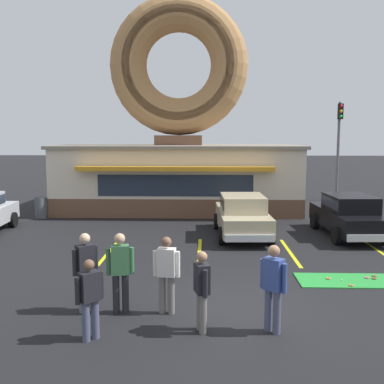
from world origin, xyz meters
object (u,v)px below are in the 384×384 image
at_px(pedestrian_blue_sweater_man, 273,284).
at_px(pedestrian_hooded_kid, 120,269).
at_px(traffic_light_pole, 339,138).
at_px(car_black, 349,214).
at_px(pedestrian_crossing_woman, 90,296).
at_px(golf_ball, 342,280).
at_px(pedestrian_beanie_man, 202,288).
at_px(car_champagne, 242,214).
at_px(pedestrian_clipboard_woman, 86,268).
at_px(pedestrian_leather_jacket_man, 167,271).
at_px(trash_bin, 41,207).

relative_size(pedestrian_blue_sweater_man, pedestrian_hooded_kid, 0.99).
height_order(pedestrian_blue_sweater_man, traffic_light_pole, traffic_light_pole).
distance_m(car_black, pedestrian_hooded_kid, 10.66).
height_order(pedestrian_crossing_woman, traffic_light_pole, traffic_light_pole).
distance_m(golf_ball, pedestrian_beanie_man, 4.91).
height_order(pedestrian_blue_sweater_man, pedestrian_hooded_kid, pedestrian_hooded_kid).
bearing_deg(pedestrian_blue_sweater_man, pedestrian_hooded_kid, 164.51).
bearing_deg(pedestrian_beanie_man, pedestrian_blue_sweater_man, 0.43).
relative_size(pedestrian_hooded_kid, pedestrian_crossing_woman, 1.14).
relative_size(car_champagne, pedestrian_hooded_kid, 2.62).
bearing_deg(golf_ball, car_black, 71.34).
distance_m(pedestrian_hooded_kid, traffic_light_pole, 20.23).
relative_size(pedestrian_hooded_kid, pedestrian_clipboard_woman, 1.01).
distance_m(golf_ball, pedestrian_crossing_woman, 6.82).
bearing_deg(pedestrian_hooded_kid, pedestrian_leather_jacket_man, 0.86).
relative_size(pedestrian_hooded_kid, trash_bin, 1.81).
relative_size(car_champagne, pedestrian_beanie_man, 2.87).
bearing_deg(car_black, golf_ball, -108.66).
bearing_deg(pedestrian_clipboard_woman, pedestrian_hooded_kid, -5.36).
xyz_separation_m(car_black, traffic_light_pole, (2.36, 9.79, 2.84)).
relative_size(golf_ball, trash_bin, 0.04).
distance_m(pedestrian_clipboard_woman, pedestrian_crossing_woman, 1.46).
distance_m(pedestrian_crossing_woman, traffic_light_pole, 21.54).
height_order(car_black, pedestrian_blue_sweater_man, pedestrian_blue_sweater_man).
xyz_separation_m(pedestrian_leather_jacket_man, pedestrian_crossing_woman, (-1.32, -1.32, -0.09)).
bearing_deg(golf_ball, pedestrian_blue_sweater_man, -125.92).
bearing_deg(traffic_light_pole, pedestrian_clipboard_woman, -120.76).
bearing_deg(pedestrian_crossing_woman, car_black, 50.06).
height_order(car_black, pedestrian_beanie_man, pedestrian_beanie_man).
xyz_separation_m(pedestrian_leather_jacket_man, pedestrian_beanie_man, (0.77, -0.90, -0.05)).
distance_m(pedestrian_clipboard_woman, traffic_light_pole, 20.55).
bearing_deg(trash_bin, pedestrian_clipboard_woman, -65.28).
height_order(pedestrian_clipboard_woman, pedestrian_crossing_woman, pedestrian_clipboard_woman).
distance_m(car_champagne, pedestrian_leather_jacket_man, 7.92).
distance_m(golf_ball, pedestrian_blue_sweater_man, 4.00).
xyz_separation_m(golf_ball, car_black, (1.86, 5.50, 0.82)).
bearing_deg(pedestrian_leather_jacket_man, pedestrian_hooded_kid, -179.14).
bearing_deg(pedestrian_hooded_kid, traffic_light_pole, 61.24).
distance_m(car_champagne, pedestrian_beanie_man, 8.62).
height_order(car_black, pedestrian_leather_jacket_man, pedestrian_leather_jacket_man).
xyz_separation_m(pedestrian_beanie_man, trash_bin, (-7.66, 12.10, -0.39)).
relative_size(pedestrian_hooded_kid, pedestrian_leather_jacket_man, 1.04).
relative_size(pedestrian_leather_jacket_man, traffic_light_pole, 0.29).
relative_size(pedestrian_clipboard_woman, pedestrian_beanie_man, 1.08).
xyz_separation_m(trash_bin, traffic_light_pole, (15.54, 6.36, 3.21)).
xyz_separation_m(car_black, pedestrian_crossing_woman, (-7.61, -9.09, -0.02)).
bearing_deg(pedestrian_leather_jacket_man, traffic_light_pole, 63.78).
bearing_deg(golf_ball, traffic_light_pole, 74.59).
bearing_deg(pedestrian_blue_sweater_man, car_black, 64.43).
bearing_deg(pedestrian_leather_jacket_man, car_black, 50.99).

